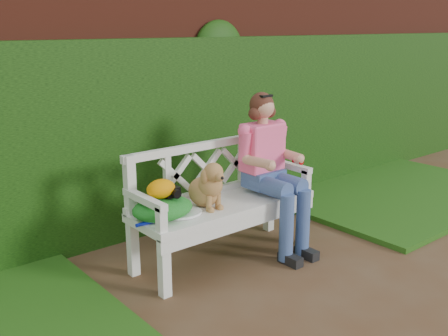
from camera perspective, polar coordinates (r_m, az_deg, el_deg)
ground at (r=3.80m, az=8.84°, el=-13.24°), size 60.00×60.00×0.00m
brick_wall at (r=4.86m, az=-7.64°, el=6.81°), size 10.00×0.30×2.20m
ivy_hedge at (r=4.72m, az=-6.11°, el=3.53°), size 10.00×0.18×1.70m
grass_right at (r=6.09m, az=17.67°, el=-2.45°), size 2.60×2.00×0.05m
garden_bench at (r=4.16m, az=0.00°, el=-6.79°), size 1.64×0.77×0.48m
seated_woman at (r=4.30m, az=4.52°, el=-0.94°), size 0.57×0.72×1.21m
dog at (r=3.91m, az=-1.96°, el=-1.71°), size 0.34×0.39×0.37m
tennis_racket at (r=3.79m, az=-4.82°, el=-5.00°), size 0.56×0.24×0.03m
green_bag at (r=3.74m, az=-6.70°, el=-4.32°), size 0.56×0.50×0.15m
camera_item at (r=3.71m, az=-5.73°, el=-2.59°), size 0.11×0.09×0.07m
baseball_glove at (r=3.68m, az=-6.87°, el=-2.26°), size 0.24×0.19×0.14m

